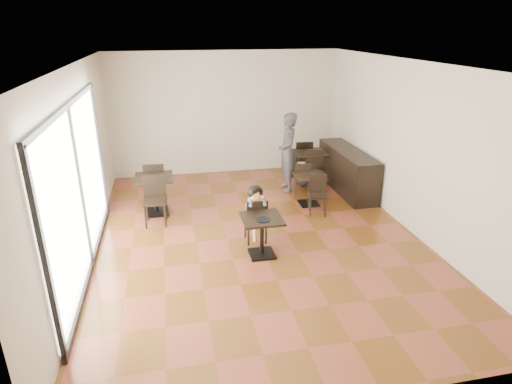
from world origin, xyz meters
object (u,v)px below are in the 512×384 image
object	(u,v)px
chair_mid_a	(302,179)
chair_back_a	(302,158)
child_table	(262,236)
chair_left_b	(155,201)
child	(255,214)
chair_mid_b	(318,196)
chair_back_b	(316,172)
cafe_table_back	(309,168)
adult_patron	(288,152)
child_chair	(255,219)
cafe_table_mid	(309,190)
chair_left_a	(155,183)
cafe_table_left	(155,195)

from	to	relation	value
chair_mid_a	chair_back_a	xyz separation A→B (m)	(0.41, 1.31, 0.08)
child_table	chair_left_b	distance (m)	2.48
child_table	child	bearing A→B (deg)	90.00
child_table	chair_mid_b	xyz separation A→B (m)	(1.54, 1.47, 0.06)
child	chair_mid_b	distance (m)	1.79
chair_back_b	cafe_table_back	bearing A→B (deg)	94.64
adult_patron	cafe_table_back	size ratio (longest dim) A/B	2.29
adult_patron	chair_mid_b	distance (m)	1.66
child_chair	cafe_table_mid	distance (m)	2.13
cafe_table_back	chair_left_b	bearing A→B (deg)	-156.34
chair_back_b	child	bearing A→B (deg)	-126.60
chair_left_b	cafe_table_back	bearing A→B (deg)	26.64
chair_left_b	cafe_table_mid	bearing A→B (deg)	8.87
chair_mid_b	chair_mid_a	bearing A→B (deg)	104.80
cafe_table_back	chair_back_a	distance (m)	0.56
chair_mid_a	chair_mid_b	distance (m)	1.10
chair_left_a	chair_back_b	bearing A→B (deg)	-176.93
child_table	chair_mid_a	xyz separation A→B (m)	(1.54, 2.57, 0.06)
adult_patron	chair_mid_b	xyz separation A→B (m)	(0.24, -1.56, -0.53)
child_chair	cafe_table_back	world-z (taller)	child_chair
child_chair	chair_left_a	size ratio (longest dim) A/B	0.88
child	cafe_table_mid	size ratio (longest dim) A/B	1.57
chair_left_b	chair_mid_b	bearing A→B (deg)	-0.46
child	cafe_table_back	distance (m)	3.40
chair_mid_b	chair_back_b	world-z (taller)	chair_back_b
cafe_table_left	chair_left_a	world-z (taller)	chair_left_a
chair_left_a	chair_back_a	world-z (taller)	chair_back_a
child	chair_mid_a	xyz separation A→B (m)	(1.54, 2.02, -0.13)
child_table	chair_mid_b	world-z (taller)	chair_mid_b
child_chair	chair_mid_a	distance (m)	2.54
cafe_table_left	chair_mid_a	size ratio (longest dim) A/B	0.99
adult_patron	chair_back_b	size ratio (longest dim) A/B	1.90
child_table	cafe_table_left	size ratio (longest dim) A/B	0.88
chair_back_a	chair_back_b	bearing A→B (deg)	94.64
chair_left_b	chair_back_b	size ratio (longest dim) A/B	1.00
child_chair	child	size ratio (longest dim) A/B	0.79
child	cafe_table_mid	distance (m)	2.13
child_table	cafe_table_back	world-z (taller)	cafe_table_back
cafe_table_back	chair_back_a	bearing A→B (deg)	90.00
adult_patron	cafe_table_left	world-z (taller)	adult_patron
child_table	chair_back_b	bearing A→B (deg)	54.89
adult_patron	chair_mid_b	bearing A→B (deg)	13.25
chair_mid_b	chair_back_b	distance (m)	1.38
chair_left_b	chair_back_b	world-z (taller)	chair_back_b
child_chair	chair_left_b	bearing A→B (deg)	-31.47
cafe_table_back	chair_back_a	xyz separation A→B (m)	(0.00, 0.55, 0.08)
cafe_table_left	child_table	bearing A→B (deg)	-50.51
adult_patron	cafe_table_left	xyz separation A→B (m)	(-3.13, -0.81, -0.54)
chair_mid_a	chair_mid_b	world-z (taller)	same
cafe_table_back	cafe_table_left	bearing A→B (deg)	-163.69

